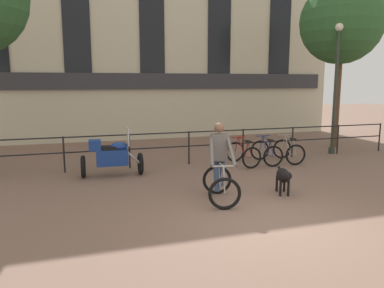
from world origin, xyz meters
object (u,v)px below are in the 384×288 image
(cyclist_with_bike, at_px, (220,166))
(parked_bicycle_mid_right, at_px, (289,151))
(parked_bicycle_near_lamp, at_px, (243,154))
(parked_bicycle_mid_left, at_px, (266,152))
(parked_motorcycle, at_px, (112,156))
(dog, at_px, (283,176))
(street_lamp, at_px, (336,82))

(cyclist_with_bike, bearing_deg, parked_bicycle_mid_right, 52.86)
(parked_bicycle_near_lamp, bearing_deg, parked_bicycle_mid_left, 175.71)
(parked_bicycle_near_lamp, bearing_deg, parked_motorcycle, -1.76)
(parked_bicycle_mid_right, bearing_deg, cyclist_with_bike, 47.67)
(dog, distance_m, parked_motorcycle, 4.66)
(dog, relative_size, parked_motorcycle, 0.58)
(dog, height_order, parked_motorcycle, parked_motorcycle)
(cyclist_with_bike, height_order, parked_motorcycle, cyclist_with_bike)
(parked_motorcycle, distance_m, parked_bicycle_mid_left, 4.89)
(dog, distance_m, parked_bicycle_mid_left, 3.37)
(parked_bicycle_mid_left, bearing_deg, parked_bicycle_near_lamp, 5.03)
(street_lamp, bearing_deg, parked_bicycle_near_lamp, -168.65)
(parked_motorcycle, distance_m, parked_bicycle_mid_right, 5.70)
(parked_motorcycle, bearing_deg, dog, -126.48)
(parked_bicycle_near_lamp, height_order, street_lamp, street_lamp)
(parked_motorcycle, bearing_deg, street_lamp, -80.48)
(cyclist_with_bike, distance_m, parked_bicycle_mid_left, 4.13)
(dog, height_order, parked_bicycle_near_lamp, parked_bicycle_near_lamp)
(cyclist_with_bike, xyz_separation_m, parked_motorcycle, (-2.08, 2.83, -0.20))
(parked_bicycle_mid_left, bearing_deg, parked_motorcycle, 7.14)
(parked_bicycle_mid_left, height_order, parked_bicycle_mid_right, same)
(parked_bicycle_mid_right, relative_size, street_lamp, 0.26)
(parked_bicycle_near_lamp, relative_size, parked_bicycle_mid_left, 0.99)
(parked_bicycle_mid_left, bearing_deg, dog, 72.99)
(parked_motorcycle, height_order, parked_bicycle_mid_right, parked_motorcycle)
(parked_bicycle_near_lamp, xyz_separation_m, parked_bicycle_mid_left, (0.81, 0.00, -0.00))
(cyclist_with_bike, relative_size, parked_bicycle_mid_right, 1.43)
(parked_bicycle_mid_right, bearing_deg, parked_motorcycle, 9.67)
(parked_motorcycle, xyz_separation_m, street_lamp, (7.98, 0.96, 2.01))
(cyclist_with_bike, height_order, parked_bicycle_near_lamp, cyclist_with_bike)
(dog, relative_size, street_lamp, 0.22)
(parked_bicycle_mid_right, xyz_separation_m, street_lamp, (2.29, 0.79, 2.21))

